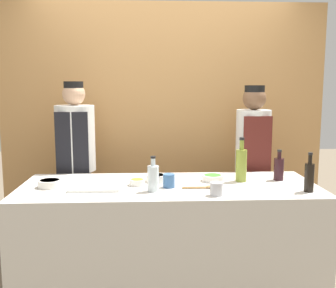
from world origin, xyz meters
The scene contains 16 objects.
cabinet_wall centered at (0.00, 1.10, 1.20)m, with size 3.14×0.18×2.40m.
counter centered at (0.00, 0.00, 0.45)m, with size 2.17×0.82×0.89m.
sauce_bowl_yellow centered at (-0.23, 0.01, 0.92)m, with size 0.12×0.12×0.04m.
sauce_bowl_brown centered at (-0.09, 0.11, 0.92)m, with size 0.16×0.16×0.05m.
sauce_bowl_white centered at (-0.86, -0.02, 0.92)m, with size 0.17×0.17×0.05m.
sauce_bowl_green centered at (0.34, 0.11, 0.92)m, with size 0.16×0.16×0.05m.
cutting_board centered at (-0.53, -0.07, 0.90)m, with size 0.35×0.24×0.02m.
bottle_wine centered at (0.85, 0.11, 0.99)m, with size 0.08×0.08×0.24m.
bottle_oil centered at (0.55, 0.09, 1.03)m, with size 0.08×0.08×0.34m.
bottle_clear centered at (-0.12, -0.17, 0.99)m, with size 0.08×0.08×0.25m.
bottle_soy centered at (0.95, -0.23, 1.00)m, with size 0.06×0.06×0.27m.
cup_steel centered at (0.30, -0.29, 0.94)m, with size 0.08×0.08×0.09m.
cup_blue centered at (-0.01, -0.07, 0.94)m, with size 0.09×0.09×0.10m.
wooden_spoon centered at (0.22, -0.11, 0.90)m, with size 0.22×0.04×0.02m.
chef_left centered at (-0.79, 0.64, 0.90)m, with size 0.34×0.34×1.65m.
chef_right centered at (0.79, 0.64, 0.89)m, with size 0.31×0.31×1.62m.
Camera 1 is at (-0.15, -2.80, 1.61)m, focal length 42.00 mm.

